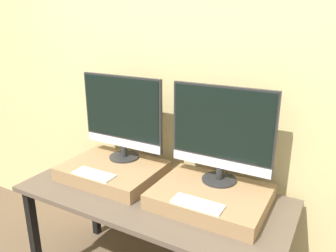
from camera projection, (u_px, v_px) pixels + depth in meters
The scene contains 8 objects.
wall_back at pixel (186, 88), 2.14m from camera, with size 8.00×0.04×2.60m.
workbench at pixel (153, 204), 1.99m from camera, with size 1.62×0.72×0.73m.
wooden_riser_left at pixel (113, 170), 2.17m from camera, with size 0.62×0.48×0.09m.
monitor_left at pixel (122, 115), 2.16m from camera, with size 0.60×0.20×0.57m.
keyboard_left at pixel (94, 174), 2.00m from camera, with size 0.27×0.10×0.01m.
wooden_riser_right at pixel (210, 197), 1.84m from camera, with size 0.62×0.48×0.09m.
monitor_right at pixel (221, 132), 1.84m from camera, with size 0.60×0.20×0.57m.
keyboard_right at pixel (198, 204), 1.68m from camera, with size 0.27×0.10×0.01m.
Camera 1 is at (0.93, -1.12, 1.72)m, focal length 35.00 mm.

